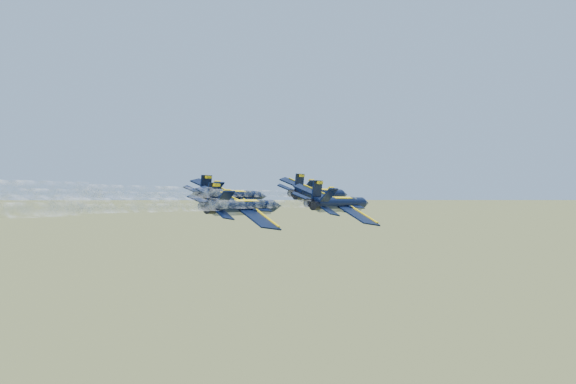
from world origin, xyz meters
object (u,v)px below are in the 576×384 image
(jet_lead, at_px, (321,194))
(jet_right, at_px, (340,203))
(jet_left, at_px, (233,196))
(jet_slot, at_px, (244,206))

(jet_lead, xyz_separation_m, jet_right, (6.29, -11.69, 0.00))
(jet_left, xyz_separation_m, jet_slot, (7.08, -12.27, 0.00))
(jet_lead, relative_size, jet_left, 1.00)
(jet_left, height_order, jet_slot, same)
(jet_left, distance_m, jet_slot, 14.17)
(jet_right, height_order, jet_slot, same)
(jet_left, bearing_deg, jet_slot, -45.20)
(jet_lead, bearing_deg, jet_left, -135.27)
(jet_lead, bearing_deg, jet_slot, -91.67)
(jet_lead, bearing_deg, jet_right, -46.92)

